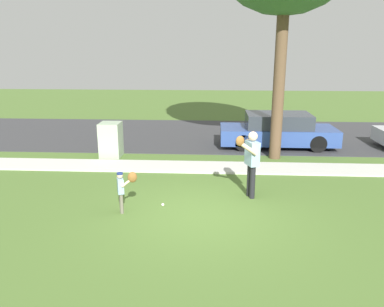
{
  "coord_description": "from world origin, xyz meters",
  "views": [
    {
      "loc": [
        0.26,
        -8.3,
        3.81
      ],
      "look_at": [
        -0.32,
        1.77,
        1.0
      ],
      "focal_mm": 35.49,
      "sensor_mm": 36.0,
      "label": 1
    }
  ],
  "objects_px": {
    "baseball": "(163,205)",
    "utility_cabinet": "(111,140)",
    "parked_wagon_blue": "(278,131)",
    "person_child": "(124,186)",
    "person_adult": "(251,158)"
  },
  "relations": [
    {
      "from": "person_adult",
      "to": "utility_cabinet",
      "type": "height_order",
      "value": "person_adult"
    },
    {
      "from": "parked_wagon_blue",
      "to": "person_child",
      "type": "bearing_deg",
      "value": 54.88
    },
    {
      "from": "utility_cabinet",
      "to": "parked_wagon_blue",
      "type": "xyz_separation_m",
      "value": [
        6.23,
        1.73,
        0.04
      ]
    },
    {
      "from": "parked_wagon_blue",
      "to": "utility_cabinet",
      "type": "bearing_deg",
      "value": 15.54
    },
    {
      "from": "person_adult",
      "to": "parked_wagon_blue",
      "type": "distance_m",
      "value": 5.66
    },
    {
      "from": "baseball",
      "to": "utility_cabinet",
      "type": "bearing_deg",
      "value": 119.15
    },
    {
      "from": "person_child",
      "to": "baseball",
      "type": "bearing_deg",
      "value": 7.42
    },
    {
      "from": "person_child",
      "to": "parked_wagon_blue",
      "type": "distance_m",
      "value": 8.04
    },
    {
      "from": "person_adult",
      "to": "baseball",
      "type": "bearing_deg",
      "value": -2.52
    },
    {
      "from": "person_adult",
      "to": "baseball",
      "type": "distance_m",
      "value": 2.55
    },
    {
      "from": "person_child",
      "to": "parked_wagon_blue",
      "type": "bearing_deg",
      "value": 34.49
    },
    {
      "from": "person_adult",
      "to": "baseball",
      "type": "height_order",
      "value": "person_adult"
    },
    {
      "from": "person_child",
      "to": "parked_wagon_blue",
      "type": "height_order",
      "value": "parked_wagon_blue"
    },
    {
      "from": "baseball",
      "to": "utility_cabinet",
      "type": "distance_m",
      "value": 5.07
    },
    {
      "from": "person_child",
      "to": "parked_wagon_blue",
      "type": "xyz_separation_m",
      "value": [
        4.63,
        6.58,
        -0.03
      ]
    }
  ]
}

